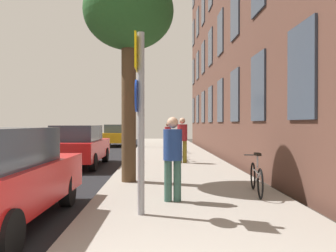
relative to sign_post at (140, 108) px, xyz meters
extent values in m
plane|color=#332D28|center=(-2.46, 11.12, -1.97)|extent=(41.80, 41.80, 0.00)
cube|color=black|center=(-4.56, 11.12, -1.96)|extent=(7.00, 38.00, 0.01)
cube|color=gray|center=(1.04, 11.12, -1.91)|extent=(4.20, 38.00, 0.12)
cube|color=#513328|center=(3.64, 10.62, 5.09)|extent=(0.50, 27.00, 14.11)
cube|color=#2D3847|center=(3.36, 1.24, 0.83)|extent=(0.06, 1.38, 2.05)
cube|color=#2D3847|center=(3.36, 4.37, 0.83)|extent=(0.06, 1.38, 2.05)
cube|color=#2D3847|center=(3.36, 7.49, 0.83)|extent=(0.06, 1.38, 2.05)
cube|color=#2D3847|center=(3.36, 10.62, 0.83)|extent=(0.06, 1.38, 2.05)
cube|color=#2D3847|center=(3.36, 13.74, 0.83)|extent=(0.06, 1.38, 2.05)
cube|color=#2D3847|center=(3.36, 16.87, 0.83)|extent=(0.06, 1.38, 2.05)
cube|color=#2D3847|center=(3.36, 19.99, 0.83)|extent=(0.06, 1.38, 2.05)
cube|color=#2D3847|center=(3.36, 23.12, 0.83)|extent=(0.06, 1.38, 2.05)
cube|color=#2D3847|center=(3.36, 7.49, 4.11)|extent=(0.06, 1.38, 2.05)
cube|color=#2D3847|center=(3.36, 10.62, 4.11)|extent=(0.06, 1.38, 2.05)
cube|color=#2D3847|center=(3.36, 13.74, 4.11)|extent=(0.06, 1.38, 2.05)
cube|color=#2D3847|center=(3.36, 16.87, 4.11)|extent=(0.06, 1.38, 2.05)
cube|color=#2D3847|center=(3.36, 19.99, 4.11)|extent=(0.06, 1.38, 2.05)
cube|color=#2D3847|center=(3.36, 23.12, 4.11)|extent=(0.06, 1.38, 2.05)
cube|color=#2D3847|center=(3.36, 16.87, 7.39)|extent=(0.06, 1.38, 2.05)
cube|color=#2D3847|center=(3.36, 19.99, 7.39)|extent=(0.06, 1.38, 2.05)
cube|color=#2D3847|center=(3.36, 23.12, 7.39)|extent=(0.06, 1.38, 2.05)
cylinder|color=gray|center=(0.02, 0.00, -0.27)|extent=(0.12, 0.12, 3.16)
cube|color=yellow|center=(-0.06, 0.00, 0.96)|extent=(0.03, 0.60, 0.60)
cylinder|color=#14339E|center=(-0.06, 0.00, 0.21)|extent=(0.03, 0.56, 0.56)
cylinder|color=black|center=(-0.68, 17.40, -0.06)|extent=(0.12, 0.12, 3.58)
cube|color=black|center=(-0.86, 17.40, 1.28)|extent=(0.20, 0.24, 0.80)
sphere|color=red|center=(-0.97, 17.40, 1.54)|extent=(0.16, 0.16, 0.16)
sphere|color=#523707|center=(-0.97, 17.40, 1.28)|extent=(0.16, 0.16, 0.16)
sphere|color=#083E11|center=(-0.97, 17.40, 1.02)|extent=(0.16, 0.16, 0.16)
cylinder|color=#4C3823|center=(-0.47, 3.43, 0.10)|extent=(0.39, 0.39, 3.91)
ellipsoid|color=#235123|center=(-0.47, 3.43, 2.79)|extent=(2.45, 2.45, 2.08)
torus|color=black|center=(2.61, 2.22, -1.53)|extent=(0.13, 0.64, 0.64)
torus|color=black|center=(2.46, 1.15, -1.53)|extent=(0.13, 0.64, 0.64)
cylinder|color=#99999E|center=(2.53, 1.69, -1.35)|extent=(0.17, 0.92, 0.04)
cylinder|color=#99999E|center=(2.50, 1.42, -1.43)|extent=(0.12, 0.56, 0.30)
cylinder|color=#99999E|center=(2.51, 1.53, -1.10)|extent=(0.04, 0.04, 0.28)
cube|color=black|center=(2.51, 1.53, -0.94)|extent=(0.10, 0.24, 0.06)
cylinder|color=#4C4C4C|center=(2.61, 2.22, -1.02)|extent=(0.42, 0.09, 0.03)
torus|color=black|center=(1.29, 9.24, -1.51)|extent=(0.13, 0.67, 0.67)
torus|color=black|center=(1.16, 8.27, -1.51)|extent=(0.13, 0.67, 0.67)
cylinder|color=#99999E|center=(1.23, 8.76, -1.33)|extent=(0.15, 0.83, 0.04)
cylinder|color=#99999E|center=(1.19, 8.51, -1.41)|extent=(0.11, 0.51, 0.27)
cylinder|color=#99999E|center=(1.21, 8.61, -1.08)|extent=(0.04, 0.04, 0.28)
cube|color=black|center=(1.21, 8.61, -0.92)|extent=(0.10, 0.24, 0.06)
cylinder|color=#4C4C4C|center=(1.29, 9.24, -1.00)|extent=(0.42, 0.09, 0.03)
torus|color=black|center=(1.24, 11.07, -1.53)|extent=(0.14, 0.63, 0.63)
torus|color=black|center=(1.08, 10.02, -1.53)|extent=(0.14, 0.63, 0.63)
cylinder|color=#B21E1E|center=(1.16, 10.55, -1.36)|extent=(0.18, 0.90, 0.04)
cylinder|color=#B21E1E|center=(1.12, 10.28, -1.44)|extent=(0.13, 0.55, 0.29)
cylinder|color=#B21E1E|center=(1.13, 10.39, -1.12)|extent=(0.04, 0.04, 0.28)
cube|color=black|center=(1.13, 10.39, -0.96)|extent=(0.10, 0.24, 0.06)
cylinder|color=#4C4C4C|center=(1.24, 11.07, -1.04)|extent=(0.42, 0.09, 0.03)
torus|color=black|center=(1.54, 12.99, -1.51)|extent=(0.19, 0.67, 0.68)
torus|color=black|center=(1.32, 12.00, -1.51)|extent=(0.19, 0.67, 0.68)
cylinder|color=#99999E|center=(1.43, 12.49, -1.32)|extent=(0.23, 0.85, 0.04)
cylinder|color=#99999E|center=(1.38, 12.24, -1.41)|extent=(0.16, 0.52, 0.28)
cylinder|color=#99999E|center=(1.40, 12.34, -1.07)|extent=(0.04, 0.04, 0.28)
cube|color=black|center=(1.40, 12.34, -0.91)|extent=(0.10, 0.24, 0.06)
cylinder|color=#4C4C4C|center=(1.54, 12.99, -0.99)|extent=(0.42, 0.12, 0.03)
cylinder|color=#33594C|center=(0.53, 0.99, -1.43)|extent=(0.16, 0.16, 0.84)
cylinder|color=#33594C|center=(0.71, 0.99, -1.43)|extent=(0.16, 0.16, 0.84)
cylinder|color=navy|center=(0.62, 0.99, -0.70)|extent=(0.41, 0.41, 0.63)
sphere|color=tan|center=(0.62, 0.99, -0.25)|extent=(0.23, 0.23, 0.23)
cylinder|color=olive|center=(1.21, 7.82, -1.41)|extent=(0.17, 0.17, 0.89)
cylinder|color=olive|center=(1.41, 7.82, -1.41)|extent=(0.17, 0.17, 0.89)
cylinder|color=maroon|center=(1.31, 7.82, -0.63)|extent=(0.53, 0.53, 0.66)
sphere|color=tan|center=(1.31, 7.82, -0.16)|extent=(0.24, 0.24, 0.24)
cylinder|color=navy|center=(0.82, 13.67, -1.45)|extent=(0.15, 0.15, 0.80)
cylinder|color=navy|center=(1.00, 13.67, -1.45)|extent=(0.15, 0.15, 0.80)
cylinder|color=maroon|center=(0.91, 13.67, -0.75)|extent=(0.39, 0.39, 0.60)
sphere|color=brown|center=(0.91, 13.67, -0.32)|extent=(0.22, 0.22, 0.22)
cylinder|color=black|center=(-1.53, 1.11, -1.64)|extent=(0.22, 0.64, 0.64)
cylinder|color=black|center=(-1.53, -1.71, -1.64)|extent=(0.22, 0.64, 0.64)
cube|color=red|center=(-2.78, 7.71, -1.29)|extent=(1.80, 4.46, 0.70)
cube|color=#2D3847|center=(-2.78, 7.48, -0.64)|extent=(1.51, 2.50, 0.60)
cylinder|color=black|center=(-3.60, 9.13, -1.64)|extent=(0.22, 0.64, 0.64)
cylinder|color=black|center=(-1.97, 9.13, -1.64)|extent=(0.22, 0.64, 0.64)
cylinder|color=black|center=(-3.60, 6.28, -1.64)|extent=(0.22, 0.64, 0.64)
cylinder|color=black|center=(-1.97, 6.28, -1.64)|extent=(0.22, 0.64, 0.64)
cube|color=orange|center=(-2.70, 19.96, -1.29)|extent=(1.98, 4.16, 0.70)
cube|color=#384756|center=(-2.70, 19.75, -0.64)|extent=(1.61, 2.35, 0.60)
cylinder|color=black|center=(-3.51, 21.26, -1.64)|extent=(0.22, 0.64, 0.64)
cylinder|color=black|center=(-1.88, 21.26, -1.64)|extent=(0.22, 0.64, 0.64)
cylinder|color=black|center=(-3.51, 18.65, -1.64)|extent=(0.22, 0.64, 0.64)
cylinder|color=black|center=(-1.88, 18.65, -1.64)|extent=(0.22, 0.64, 0.64)
camera|label=1|loc=(0.31, -5.96, -0.27)|focal=36.79mm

